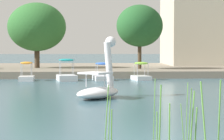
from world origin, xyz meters
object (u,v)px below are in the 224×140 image
Objects in this scene: pedal_boat_orange at (27,75)px; pedal_boat_teal at (67,75)px; tree_broadleaf_left at (140,26)px; pedal_boat_lime at (141,74)px; swan_boat at (100,86)px; pedal_boat_blue at (103,75)px; tree_sapling_by_fence at (37,27)px.

pedal_boat_teal is at bearing -2.76° from pedal_boat_orange.
pedal_boat_orange is 0.32× the size of tree_broadleaf_left.
pedal_boat_lime is at bearing 5.08° from pedal_boat_teal.
swan_boat is 0.50× the size of tree_broadleaf_left.
pedal_boat_blue is (-2.91, -0.12, -0.05)m from pedal_boat_lime.
pedal_boat_teal is at bearing -174.92° from pedal_boat_lime.
swan_boat reaches higher than pedal_boat_orange.
swan_boat is 1.34× the size of pedal_boat_blue.
swan_boat reaches higher than pedal_boat_lime.
pedal_boat_teal reaches higher than pedal_boat_lime.
swan_boat is at bearing -105.69° from pedal_boat_lime.
swan_boat is 12.67m from pedal_boat_orange.
pedal_boat_lime is at bearing -45.18° from tree_sapling_by_fence.
pedal_boat_lime is 0.26× the size of tree_sapling_by_fence.
pedal_boat_orange is at bearing -177.62° from pedal_boat_blue.
pedal_boat_orange reaches higher than pedal_boat_lime.
tree_broadleaf_left is (3.56, 6.66, 4.11)m from pedal_boat_blue.
swan_boat is at bearing -92.10° from pedal_boat_blue.
swan_boat is at bearing -74.85° from tree_sapling_by_fence.
pedal_boat_orange is (-2.96, 0.14, 0.02)m from pedal_boat_teal.
pedal_boat_teal is 2.96m from pedal_boat_orange.
pedal_boat_orange is at bearing -143.10° from tree_broadleaf_left.
pedal_boat_orange is at bearing -177.63° from pedal_boat_lime.
tree_broadleaf_left is (6.23, 7.04, 4.06)m from pedal_boat_teal.
swan_boat is 1.31× the size of pedal_boat_teal.
tree_broadleaf_left is at bearing 48.49° from pedal_boat_teal.
tree_sapling_by_fence is at bearing 92.93° from pedal_boat_orange.
tree_sapling_by_fence is 1.30× the size of tree_broadleaf_left.
tree_sapling_by_fence is at bearing 105.15° from swan_boat.
tree_sapling_by_fence is (-3.44, 9.58, 4.08)m from pedal_boat_teal.
swan_boat is 11.63m from pedal_boat_teal.
pedal_boat_orange is (-5.20, 11.55, -0.14)m from swan_boat.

